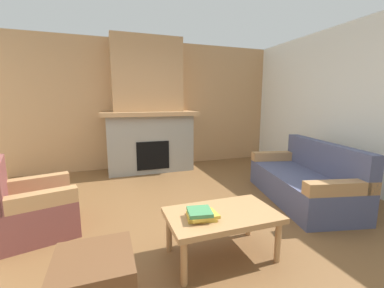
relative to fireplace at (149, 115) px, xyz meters
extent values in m
plane|color=brown|center=(0.00, -2.62, -1.16)|extent=(9.00, 9.00, 0.00)
cube|color=tan|center=(0.00, 0.38, 0.19)|extent=(6.00, 0.12, 2.70)
cube|color=silver|center=(3.00, -2.62, 0.19)|extent=(0.12, 6.00, 2.70)
cube|color=gray|center=(0.00, -0.03, -0.59)|extent=(1.70, 0.70, 1.15)
cube|color=black|center=(0.00, -0.36, -0.78)|extent=(0.64, 0.08, 0.56)
cube|color=tan|center=(0.00, -0.08, 0.03)|extent=(1.90, 0.82, 0.08)
cube|color=tan|center=(0.00, 0.07, 0.80)|extent=(1.40, 0.50, 1.47)
cube|color=#474C6B|center=(1.79, -2.39, -0.96)|extent=(1.22, 1.94, 0.40)
cube|color=#474C6B|center=(2.12, -2.46, -0.54)|extent=(0.56, 1.79, 0.45)
cube|color=#A87A4C|center=(1.97, -1.59, -0.69)|extent=(0.85, 0.34, 0.15)
cube|color=#A87A4C|center=(1.61, -3.18, -0.69)|extent=(0.85, 0.34, 0.15)
cube|color=brown|center=(-1.61, -2.17, -0.96)|extent=(0.93, 0.93, 0.40)
cube|color=#A87A4C|center=(-1.53, -2.47, -0.69)|extent=(0.77, 0.33, 0.15)
cube|color=#A87A4C|center=(-1.69, -1.87, -0.69)|extent=(0.77, 0.33, 0.15)
cube|color=#A87A4C|center=(0.12, -3.22, -0.76)|extent=(1.00, 0.60, 0.05)
cylinder|color=#A87A4C|center=(-0.32, -3.46, -0.97)|extent=(0.06, 0.06, 0.38)
cylinder|color=#A87A4C|center=(0.56, -3.46, -0.97)|extent=(0.06, 0.06, 0.38)
cylinder|color=#A87A4C|center=(-0.32, -2.98, -0.97)|extent=(0.06, 0.06, 0.38)
cylinder|color=#A87A4C|center=(0.56, -2.98, -0.97)|extent=(0.06, 0.06, 0.38)
cube|color=brown|center=(-0.97, -3.48, -0.96)|extent=(0.52, 0.52, 0.40)
cube|color=gold|center=(-0.10, -3.25, -0.72)|extent=(0.28, 0.25, 0.02)
cube|color=gold|center=(-0.10, -3.29, -0.69)|extent=(0.25, 0.19, 0.03)
cube|color=#3D7F4C|center=(-0.12, -3.28, -0.67)|extent=(0.23, 0.23, 0.03)
camera|label=1|loc=(-0.83, -5.11, 0.26)|focal=22.97mm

